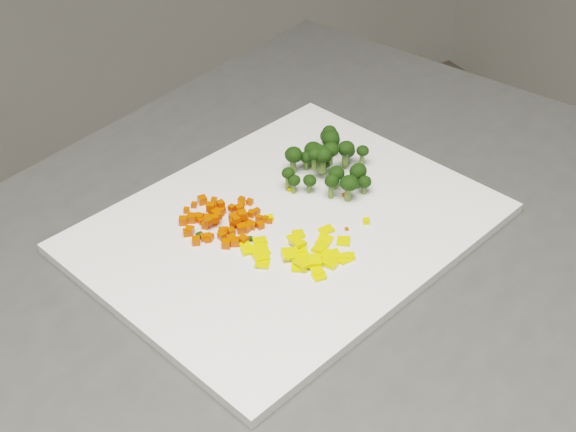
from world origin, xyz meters
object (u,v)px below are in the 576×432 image
cutting_board (288,228)px  pepper_pile (298,251)px  carrot_pile (224,212)px  broccoli_pile (327,156)px

cutting_board → pepper_pile: (-0.02, -0.05, 0.01)m
pepper_pile → carrot_pile: bearing=114.0°
pepper_pile → broccoli_pile: 0.15m
carrot_pile → broccoli_pile: broccoli_pile is taller
carrot_pile → cutting_board: bearing=-31.9°
cutting_board → carrot_pile: size_ratio=4.50×
carrot_pile → pepper_pile: 0.10m
cutting_board → carrot_pile: carrot_pile is taller
carrot_pile → broccoli_pile: (0.14, 0.02, 0.01)m
cutting_board → carrot_pile: 0.07m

